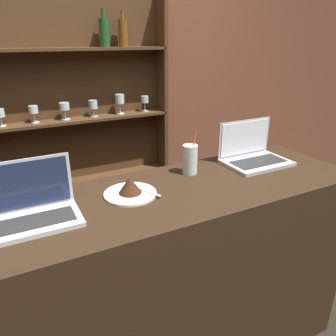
% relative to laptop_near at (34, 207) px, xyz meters
% --- Properties ---
extents(bar_counter, '(1.87, 0.57, 1.01)m').
position_rel_laptop_near_xyz_m(bar_counter, '(0.55, -0.02, -0.56)').
color(bar_counter, black).
rests_on(bar_counter, ground_plane).
extents(back_wall, '(7.00, 0.06, 2.70)m').
position_rel_laptop_near_xyz_m(back_wall, '(0.55, 1.36, 0.29)').
color(back_wall, brown).
rests_on(back_wall, ground_plane).
extents(back_shelf, '(1.37, 0.18, 1.96)m').
position_rel_laptop_near_xyz_m(back_shelf, '(0.47, 1.28, -0.04)').
color(back_shelf, '#472D19').
rests_on(back_shelf, ground_plane).
extents(laptop_near, '(0.31, 0.20, 0.22)m').
position_rel_laptop_near_xyz_m(laptop_near, '(0.00, 0.00, 0.00)').
color(laptop_near, silver).
rests_on(laptop_near, bar_counter).
extents(laptop_far, '(0.34, 0.23, 0.22)m').
position_rel_laptop_near_xyz_m(laptop_far, '(1.12, 0.10, -0.00)').
color(laptop_far, '#ADADB2').
rests_on(laptop_far, bar_counter).
extents(cake_plate, '(0.23, 0.23, 0.08)m').
position_rel_laptop_near_xyz_m(cake_plate, '(0.39, 0.03, -0.02)').
color(cake_plate, white).
rests_on(cake_plate, bar_counter).
extents(water_glass, '(0.07, 0.07, 0.22)m').
position_rel_laptop_near_xyz_m(water_glass, '(0.74, 0.12, 0.02)').
color(water_glass, silver).
rests_on(water_glass, bar_counter).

